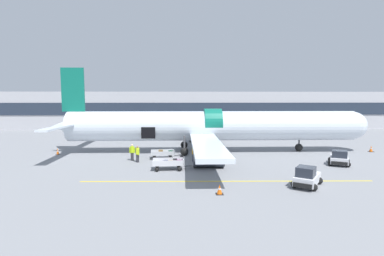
# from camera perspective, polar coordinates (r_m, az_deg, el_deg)

# --- Properties ---
(ground_plane) EXTENTS (500.00, 500.00, 0.00)m
(ground_plane) POSITION_cam_1_polar(r_m,az_deg,el_deg) (35.41, 3.36, -5.59)
(ground_plane) COLOR gray
(apron_marking_line) EXTENTS (24.59, 0.75, 0.01)m
(apron_marking_line) POSITION_cam_1_polar(r_m,az_deg,el_deg) (25.65, 6.63, -10.03)
(apron_marking_line) COLOR yellow
(apron_marking_line) RESTS_ON ground_plane
(terminal_strip) EXTENTS (108.76, 9.76, 8.28)m
(terminal_strip) POSITION_cam_1_polar(r_m,az_deg,el_deg) (70.26, 0.77, 3.48)
(terminal_strip) COLOR #B2B2B7
(terminal_strip) RESTS_ON ground_plane
(airplane) EXTENTS (40.57, 33.73, 10.71)m
(airplane) POSITION_cam_1_polar(r_m,az_deg,el_deg) (38.55, 3.21, 0.23)
(airplane) COLOR silver
(airplane) RESTS_ON ground_plane
(baggage_tug_lead) EXTENTS (3.07, 3.54, 1.66)m
(baggage_tug_lead) POSITION_cam_1_polar(r_m,az_deg,el_deg) (25.54, 21.01, -8.80)
(baggage_tug_lead) COLOR silver
(baggage_tug_lead) RESTS_ON ground_plane
(baggage_tug_mid) EXTENTS (2.84, 3.36, 1.57)m
(baggage_tug_mid) POSITION_cam_1_polar(r_m,az_deg,el_deg) (34.89, 26.22, -5.21)
(baggage_tug_mid) COLOR silver
(baggage_tug_mid) RESTS_ON ground_plane
(baggage_cart_loading) EXTENTS (3.65, 2.24, 1.06)m
(baggage_cart_loading) POSITION_cam_1_polar(r_m,az_deg,el_deg) (34.70, -5.44, -5.02)
(baggage_cart_loading) COLOR #B7BABF
(baggage_cart_loading) RESTS_ON ground_plane
(baggage_cart_queued) EXTENTS (3.98, 2.06, 1.05)m
(baggage_cart_queued) POSITION_cam_1_polar(r_m,az_deg,el_deg) (29.45, -4.28, -6.87)
(baggage_cart_queued) COLOR silver
(baggage_cart_queued) RESTS_ON ground_plane
(ground_crew_loader_a) EXTENTS (0.39, 0.58, 1.69)m
(ground_crew_loader_a) POSITION_cam_1_polar(r_m,az_deg,el_deg) (32.87, 0.33, -4.89)
(ground_crew_loader_a) COLOR #1E2338
(ground_crew_loader_a) RESTS_ON ground_plane
(ground_crew_loader_b) EXTENTS (0.58, 0.58, 1.81)m
(ground_crew_loader_b) POSITION_cam_1_polar(r_m,az_deg,el_deg) (33.04, -10.34, -4.81)
(ground_crew_loader_b) COLOR #2D2D33
(ground_crew_loader_b) RESTS_ON ground_plane
(ground_crew_driver) EXTENTS (0.64, 0.47, 1.85)m
(ground_crew_driver) POSITION_cam_1_polar(r_m,az_deg,el_deg) (34.03, -11.33, -4.50)
(ground_crew_driver) COLOR #2D2D33
(ground_crew_driver) RESTS_ON ground_plane
(suitcase_on_tarmac_upright) EXTENTS (0.54, 0.28, 0.58)m
(suitcase_on_tarmac_upright) POSITION_cam_1_polar(r_m,az_deg,el_deg) (32.38, -3.65, -6.24)
(suitcase_on_tarmac_upright) COLOR #14472D
(suitcase_on_tarmac_upright) RESTS_ON ground_plane
(suitcase_on_tarmac_spare) EXTENTS (0.39, 0.34, 0.72)m
(suitcase_on_tarmac_spare) POSITION_cam_1_polar(r_m,az_deg,el_deg) (33.08, -1.93, -5.85)
(suitcase_on_tarmac_spare) COLOR black
(suitcase_on_tarmac_spare) RESTS_ON ground_plane
(safety_cone_nose) EXTENTS (0.59, 0.59, 0.78)m
(safety_cone_nose) POSITION_cam_1_polar(r_m,az_deg,el_deg) (45.26, 30.94, -3.44)
(safety_cone_nose) COLOR black
(safety_cone_nose) RESTS_ON ground_plane
(safety_cone_engine_left) EXTENTS (0.55, 0.55, 0.73)m
(safety_cone_engine_left) POSITION_cam_1_polar(r_m,az_deg,el_deg) (22.25, 5.27, -11.60)
(safety_cone_engine_left) COLOR black
(safety_cone_engine_left) RESTS_ON ground_plane
(safety_cone_wingtip) EXTENTS (0.54, 0.54, 0.68)m
(safety_cone_wingtip) POSITION_cam_1_polar(r_m,az_deg,el_deg) (31.16, 5.09, -6.58)
(safety_cone_wingtip) COLOR black
(safety_cone_wingtip) RESTS_ON ground_plane
(safety_cone_tail) EXTENTS (0.44, 0.44, 0.79)m
(safety_cone_tail) POSITION_cam_1_polar(r_m,az_deg,el_deg) (40.61, -24.21, -4.09)
(safety_cone_tail) COLOR black
(safety_cone_tail) RESTS_ON ground_plane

